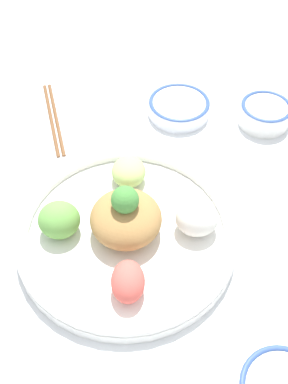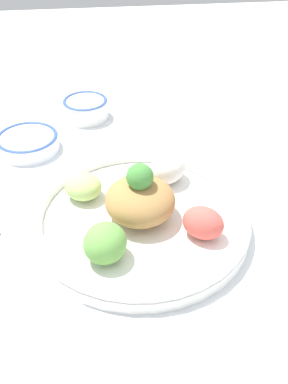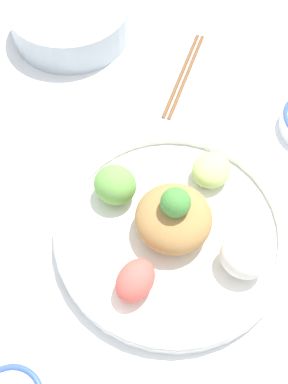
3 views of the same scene
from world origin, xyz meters
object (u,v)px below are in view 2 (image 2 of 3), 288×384
object	(u,v)px
salad_platter	(140,212)
rice_bowl_blue	(86,108)
rice_bowl_plain	(28,142)
serving_spoon_extra	(150,111)

from	to	relation	value
salad_platter	rice_bowl_blue	bearing A→B (deg)	-168.03
salad_platter	rice_bowl_plain	world-z (taller)	salad_platter
rice_bowl_blue	serving_spoon_extra	distance (m)	0.14
rice_bowl_blue	serving_spoon_extra	xyz separation A→B (m)	(-0.01, 0.14, -0.02)
serving_spoon_extra	salad_platter	bearing A→B (deg)	106.24
salad_platter	rice_bowl_plain	distance (m)	0.31
salad_platter	serving_spoon_extra	world-z (taller)	salad_platter
salad_platter	rice_bowl_plain	xyz separation A→B (m)	(-0.24, -0.19, -0.01)
rice_bowl_plain	salad_platter	bearing A→B (deg)	38.04
rice_bowl_plain	rice_bowl_blue	bearing A→B (deg)	136.05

